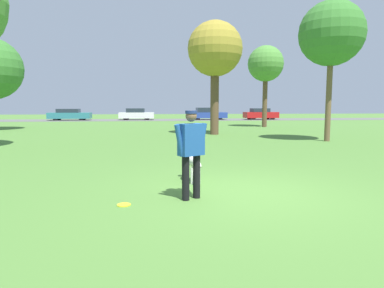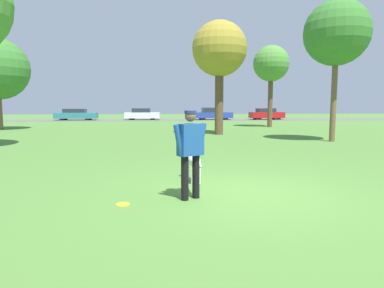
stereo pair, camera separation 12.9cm
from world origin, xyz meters
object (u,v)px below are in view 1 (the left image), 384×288
Objects in this scene: parked_car_teal at (70,115)px; parked_car_blue at (207,114)px; parked_car_red at (261,114)px; person at (191,147)px; tree_far_right at (266,65)px; frisbee at (124,205)px; dog at (192,161)px; tree_near_right at (332,34)px; parked_car_white at (136,114)px; tree_mid_center at (215,50)px.

parked_car_blue reaches higher than parked_car_teal.
parked_car_blue is at bearing 176.03° from parked_car_red.
tree_far_right is at bearing 36.26° from person.
tree_far_right is (7.96, 19.65, 3.80)m from person.
tree_far_right reaches higher than parked_car_teal.
parked_car_blue is at bearing 78.42° from frisbee.
dog is 0.18× the size of tree_far_right.
parked_car_white is at bearing 111.55° from tree_near_right.
tree_near_right is at bearing -93.09° from tree_far_right.
dog is 32.47m from parked_car_white.
parked_car_white is (-5.26, 20.45, -4.05)m from tree_mid_center.
tree_far_right is 8.11m from tree_mid_center.
parked_car_white is (-10.33, 14.13, -4.07)m from tree_far_right.
parked_car_blue is (-1.64, 24.35, -4.15)m from tree_near_right.
parked_car_blue reaches higher than dog.
tree_mid_center reaches higher than person.
frisbee is at bearing 160.73° from person.
tree_far_right reaches higher than parked_car_blue.
parked_car_red is at bearing 73.13° from tree_far_right.
tree_mid_center is 20.68m from parked_car_blue.
tree_near_right reaches higher than frisbee.
tree_mid_center reaches higher than tree_near_right.
tree_far_right is at bearing -52.19° from parked_car_white.
parked_car_blue is (6.90, 33.67, 0.67)m from frisbee.
tree_mid_center is (4.03, 13.58, 4.69)m from frisbee.
person is at bearing -129.18° from tree_near_right.
parked_car_teal reaches higher than frisbee.
person is 33.91m from parked_car_blue.
tree_near_right is 24.76m from parked_car_blue.
person is 21.54m from tree_far_right.
parked_car_white is 1.01× the size of parked_car_red.
tree_far_right is at bearing -82.72° from parked_car_blue.
tree_mid_center is 1.38× the size of parked_car_teal.
parked_car_blue is (8.12, -0.37, 0.03)m from parked_car_white.
tree_far_right reaches higher than dog.
parked_car_white is (7.38, 0.01, 0.02)m from parked_car_teal.
parked_car_white is 8.13m from parked_car_blue.
parked_car_teal is 7.38m from parked_car_white.
tree_far_right is (9.11, 19.91, 4.71)m from frisbee.
parked_car_teal is at bearing 124.75° from tree_near_right.
parked_car_white is (-2.56, 32.37, 0.20)m from dog.
parked_car_teal is at bearing 121.72° from tree_mid_center.
tree_far_right is 14.51m from parked_car_blue.
tree_far_right is at bearing -39.36° from parked_car_teal.
parked_car_red is at bearing -29.39° from dog.
person is at bearing -84.35° from parked_car_white.
parked_car_blue is 1.12× the size of parked_car_red.
tree_near_right is 30.37m from parked_car_teal.
dog is at bearing -113.08° from tree_far_right.
parked_car_red is (9.20, 19.92, -4.05)m from tree_mid_center.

